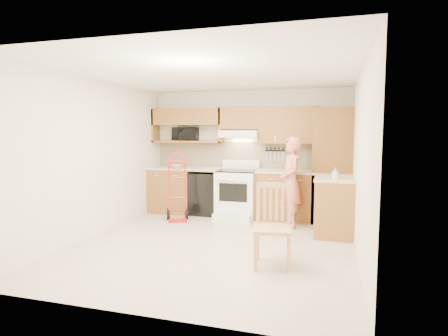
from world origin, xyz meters
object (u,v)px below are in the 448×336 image
at_px(dining_chair, 273,226).
at_px(hand_truck, 177,190).
at_px(range, 236,190).
at_px(person, 291,182).
at_px(microwave, 186,134).

bearing_deg(dining_chair, hand_truck, 130.70).
bearing_deg(range, person, -20.49).
bearing_deg(dining_chair, microwave, 122.25).
relative_size(microwave, person, 0.32).
relative_size(hand_truck, dining_chair, 1.14).
xyz_separation_m(person, dining_chair, (0.00, -2.00, -0.29)).
height_order(microwave, person, microwave).
distance_m(range, hand_truck, 1.14).
relative_size(range, hand_truck, 0.95).
bearing_deg(person, hand_truck, -106.06).
bearing_deg(hand_truck, person, -21.58).
bearing_deg(microwave, hand_truck, -84.64).
relative_size(range, dining_chair, 1.08).
distance_m(person, dining_chair, 2.02).
distance_m(microwave, range, 1.63).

